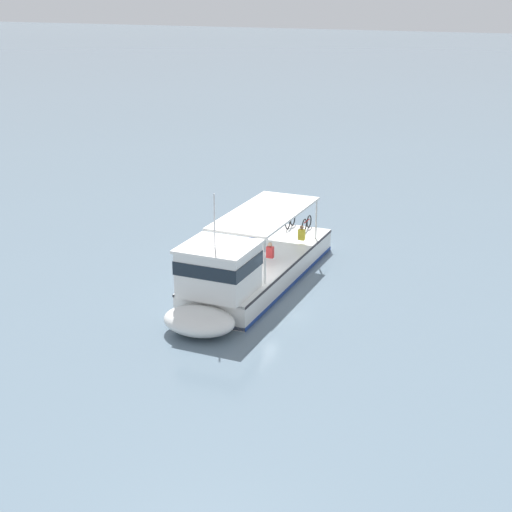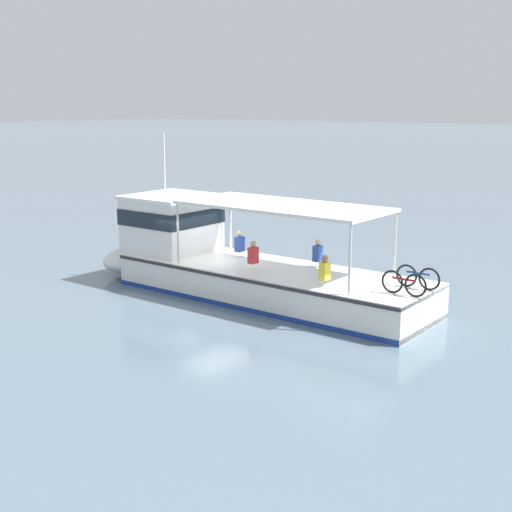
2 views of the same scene
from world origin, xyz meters
name	(u,v)px [view 1 (image 1 of 2)]	position (x,y,z in m)	size (l,w,h in m)	color
ground_plane	(245,301)	(0.00, 0.00, 0.00)	(400.00, 400.00, 0.00)	slate
ferry_main	(247,271)	(-0.93, -0.33, 1.02)	(12.89, 3.64, 5.32)	white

